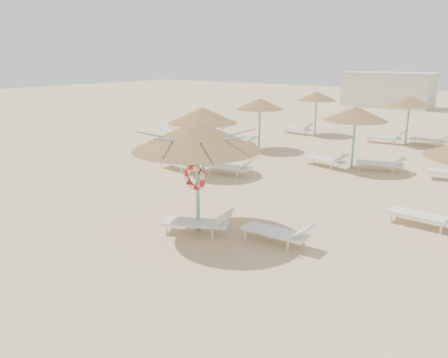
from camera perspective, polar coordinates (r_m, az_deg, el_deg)
The scene contains 6 objects.
ground at distance 12.17m, azimuth -1.20°, elevation -7.00°, with size 120.00×120.00×0.00m, color tan.
main_palapa at distance 11.58m, azimuth -3.58°, elevation 5.66°, with size 3.45×3.45×3.09m.
lounger_main_a at distance 12.01m, azimuth -3.14°, elevation -5.63°, with size 1.98×1.40×0.70m.
lounger_main_b at distance 11.43m, azimuth 7.19°, elevation -6.89°, with size 1.92×0.63×0.69m.
palapa_field at distance 19.38m, azimuth 23.84°, elevation 7.29°, with size 19.38×14.63×2.72m.
service_hut at distance 45.81m, azimuth 20.65°, elevation 10.89°, with size 8.40×4.40×3.25m.
Camera 1 is at (6.92, -8.85, 4.70)m, focal length 35.00 mm.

